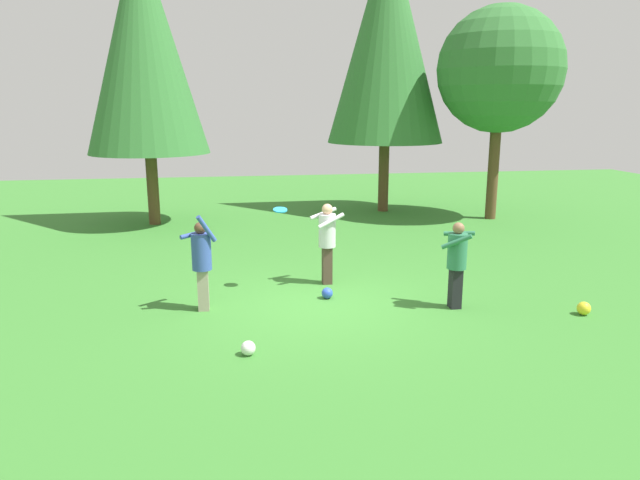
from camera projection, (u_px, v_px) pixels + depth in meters
The scene contains 11 objects.
ground_plane at pixel (317, 305), 10.52m from camera, with size 40.00×40.00×0.00m, color #387A2D.
person_thrower at pixel (202, 258), 10.05m from camera, with size 0.65×0.65×1.75m.
person_catcher at pixel (327, 237), 11.56m from camera, with size 0.66×0.60×1.64m.
person_bystander at pixel (457, 258), 10.16m from camera, with size 0.69×0.67×1.55m.
frisbee at pixel (280, 210), 11.06m from camera, with size 0.28×0.28×0.08m.
ball_yellow at pixel (584, 308), 9.98m from camera, with size 0.23×0.23×0.23m, color yellow.
ball_white at pixel (248, 348), 8.37m from camera, with size 0.21×0.21×0.21m, color white.
ball_blue at pixel (327, 293), 10.83m from camera, with size 0.21×0.21×0.21m, color blue.
tree_left at pixel (143, 44), 16.49m from camera, with size 3.51×3.51×8.38m.
tree_right at pixel (387, 37), 18.61m from camera, with size 3.80×3.80×9.09m.
tree_far_right at pixel (500, 70), 17.51m from camera, with size 3.79×3.79×6.48m.
Camera 1 is at (-1.53, -9.86, 3.53)m, focal length 32.52 mm.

